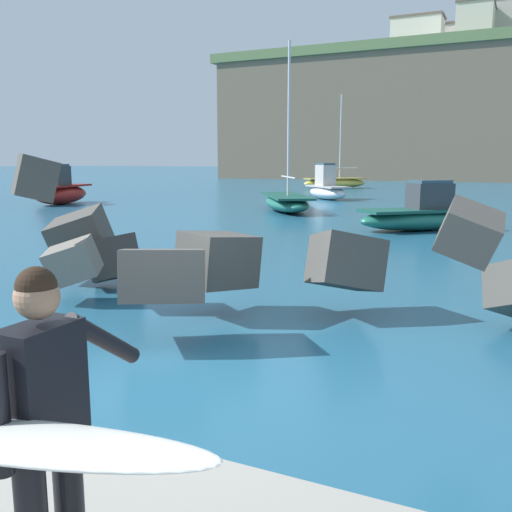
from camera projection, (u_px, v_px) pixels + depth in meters
name	position (u px, v px, depth m)	size (l,w,h in m)	color
ground_plane	(182.00, 375.00, 6.55)	(400.00, 400.00, 0.00)	#235B7A
breakwater_jetty	(146.00, 252.00, 8.70)	(31.22, 6.64, 2.61)	#4C4944
surfer_with_board	(33.00, 429.00, 2.56)	(2.09, 1.15, 1.78)	black
boat_near_left	(335.00, 182.00, 49.97)	(5.56, 5.39, 8.21)	#EAC64C
boat_near_centre	(61.00, 191.00, 32.06)	(2.53, 4.67, 2.29)	maroon
boat_mid_left	(422.00, 214.00, 20.07)	(4.61, 4.37, 1.80)	#1E6656
boat_mid_centre	(286.00, 202.00, 27.71)	(4.92, 6.28, 8.03)	#1E6656
boat_far_left	(327.00, 188.00, 35.98)	(4.04, 4.10, 2.31)	white
station_building_west	(508.00, 27.00, 74.19)	(5.56, 5.09, 6.68)	#B2ADA3
station_building_central	(446.00, 46.00, 83.91)	(7.27, 5.68, 5.68)	silver
station_building_east	(417.00, 39.00, 79.85)	(7.29, 4.45, 5.95)	silver
station_building_annex	(475.00, 26.00, 71.18)	(4.55, 6.18, 5.41)	beige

